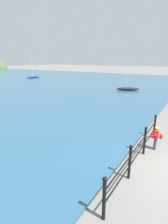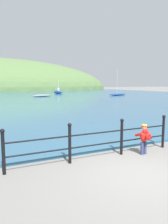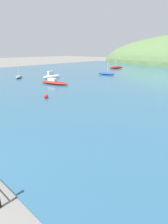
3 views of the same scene
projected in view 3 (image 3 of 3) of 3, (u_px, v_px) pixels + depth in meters
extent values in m
ellipsoid|color=silver|center=(52.00, 77.00, 27.42)|extent=(1.17, 3.10, 0.63)
cube|color=silver|center=(50.00, 73.00, 27.07)|extent=(0.55, 0.89, 0.57)
ellipsoid|color=gray|center=(19.00, 77.00, 28.05)|extent=(2.37, 2.24, 0.44)
cylinder|color=beige|center=(18.00, 69.00, 27.76)|extent=(0.07, 0.07, 1.96)
ellipsoid|color=maroon|center=(54.00, 83.00, 23.00)|extent=(4.37, 1.99, 0.39)
cube|color=silver|center=(52.00, 80.00, 23.02)|extent=(1.29, 0.85, 0.35)
ellipsoid|color=#1E4793|center=(107.00, 74.00, 31.65)|extent=(3.26, 1.75, 0.44)
cylinder|color=beige|center=(108.00, 65.00, 31.10)|extent=(0.07, 0.07, 2.49)
ellipsoid|color=maroon|center=(116.00, 67.00, 42.38)|extent=(2.55, 3.75, 0.60)
cylinder|color=beige|center=(116.00, 57.00, 41.54)|extent=(0.07, 0.07, 4.04)
sphere|color=red|center=(46.00, 96.00, 16.25)|extent=(0.40, 0.40, 0.40)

